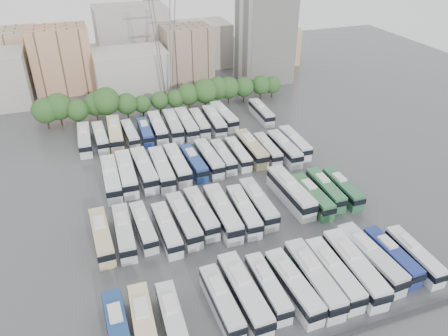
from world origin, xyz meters
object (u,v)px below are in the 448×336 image
object	(u,v)px
bus_r2_s5	(177,164)
bus_r2_s8	(223,156)
bus_r0_s9	(333,273)
bus_r1_s3	(167,229)
bus_r2_s3	(144,169)
bus_r3_s5	(158,127)
apartment_tower	(265,37)
bus_r3_s1	(100,137)
bus_r3_s10	(224,116)
bus_r3_s0	(85,139)
bus_r0_s4	(221,301)
bus_r2_s10	(251,148)
bus_r2_s4	(162,169)
bus_r3_s7	(186,124)
bus_r0_s7	(293,286)
bus_r0_s12	(392,256)
bus_r1_s11	(312,196)
bus_r1_s13	(342,188)
bus_r1_s12	(325,189)
bus_r3_s13	(261,112)
bus_r2_s12	(284,148)
bus_r1_s7	(244,211)
bus_r2_s1	(111,178)
bus_r3_s6	(173,125)
bus_r1_s8	(258,203)
bus_r2_s7	(209,158)
bus_r0_s1	(144,327)
bus_r0_s5	(244,293)
bus_r0_s6	(268,287)
bus_r1_s10	(291,192)
bus_r2_s2	(127,173)
bus_r3_s3	(130,134)
bus_r3_s4	(145,132)
bus_r0_s10	(354,268)
bus_r0_s0	(118,331)
bus_r1_s2	(143,226)
bus_r3_s2	(115,133)
bus_r1_s4	(184,220)
bus_r0_s8	(313,278)
electricity_pylon	(164,32)
bus_r1_s5	(201,212)
bus_r2_s9	(238,154)
bus_r0_s2	(173,321)
bus_r2_s13	(294,142)
bus_r1_s6	(223,212)

from	to	relation	value
bus_r2_s5	bus_r2_s8	bearing A→B (deg)	2.43
bus_r0_s9	bus_r1_s3	world-z (taller)	bus_r0_s9
bus_r2_s3	bus_r3_s5	bearing A→B (deg)	68.24
apartment_tower	bus_r3_s1	world-z (taller)	apartment_tower
bus_r3_s10	bus_r3_s0	bearing A→B (deg)	179.70
bus_r0_s4	bus_r2_s10	bearing A→B (deg)	60.89
bus_r2_s4	bus_r3_s7	bearing A→B (deg)	62.28
bus_r0_s7	bus_r0_s12	world-z (taller)	bus_r0_s7
apartment_tower	bus_r1_s11	xyz separation A→B (m)	(-19.11, -64.73, -11.21)
bus_r1_s3	bus_r1_s13	world-z (taller)	bus_r1_s3
bus_r1_s12	bus_r3_s13	distance (m)	36.09
bus_r2_s12	bus_r3_s10	size ratio (longest dim) A/B	0.98
bus_r1_s7	bus_r2_s1	bearing A→B (deg)	141.06
bus_r3_s6	bus_r1_s8	bearing A→B (deg)	-76.93
bus_r1_s12	bus_r2_s7	xyz separation A→B (m)	(-16.61, 17.71, 0.18)
bus_r0_s1	bus_r0_s5	distance (m)	13.40
bus_r2_s12	bus_r0_s6	bearing A→B (deg)	-118.95
bus_r1_s3	bus_r3_s6	distance (m)	38.39
bus_r1_s10	bus_r2_s2	world-z (taller)	bus_r1_s10
bus_r3_s3	bus_r3_s4	world-z (taller)	bus_r3_s3
bus_r1_s12	bus_r3_s13	world-z (taller)	bus_r3_s13
bus_r0_s10	bus_r3_s13	bearing A→B (deg)	82.10
bus_r2_s7	bus_r3_s3	xyz separation A→B (m)	(-13.32, 17.00, -0.22)
bus_r0_s1	bus_r2_s8	size ratio (longest dim) A/B	1.10
bus_r2_s4	bus_r3_s13	xyz separation A→B (m)	(29.67, 19.36, -0.21)
bus_r0_s1	bus_r3_s10	size ratio (longest dim) A/B	0.95
bus_r3_s4	bus_r2_s1	bearing A→B (deg)	-116.41
bus_r0_s0	bus_r1_s2	size ratio (longest dim) A/B	1.03
bus_r3_s2	bus_r1_s10	bearing A→B (deg)	-49.49
bus_r1_s4	bus_r3_s1	distance (m)	36.96
bus_r0_s1	bus_r2_s5	xyz separation A→B (m)	(13.38, 36.79, 0.10)
bus_r0_s8	bus_r2_s3	bearing A→B (deg)	115.12
electricity_pylon	bus_r3_s3	world-z (taller)	electricity_pylon
apartment_tower	bus_r0_s7	distance (m)	89.68
bus_r1_s5	bus_r3_s1	xyz separation A→B (m)	(-13.03, 34.64, -0.09)
bus_r2_s10	bus_r2_s12	bearing A→B (deg)	-18.27
bus_r0_s7	bus_r2_s9	distance (m)	37.93
bus_r3_s2	bus_r2_s4	bearing A→B (deg)	-67.86
bus_r0_s2	bus_r2_s7	bearing A→B (deg)	68.04
bus_r1_s7	bus_r2_s3	bearing A→B (deg)	128.12
bus_r1_s4	bus_r2_s7	bearing A→B (deg)	58.26
bus_r2_s5	bus_r1_s12	bearing A→B (deg)	-36.84
apartment_tower	bus_r1_s5	size ratio (longest dim) A/B	2.14
bus_r2_s13	bus_r2_s9	bearing A→B (deg)	-176.89
bus_r0_s2	bus_r2_s2	bearing A→B (deg)	92.15
bus_r1_s6	bus_r3_s3	distance (m)	36.91
bus_r2_s5	bus_r3_s4	xyz separation A→B (m)	(-3.18, 17.40, -0.30)
bus_r2_s7	bus_r3_s6	bearing A→B (deg)	99.02
bus_r0_s9	bus_r3_s0	xyz separation A→B (m)	(-29.70, 54.25, -0.03)
bus_r2_s4	bus_r3_s3	size ratio (longest dim) A/B	1.20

